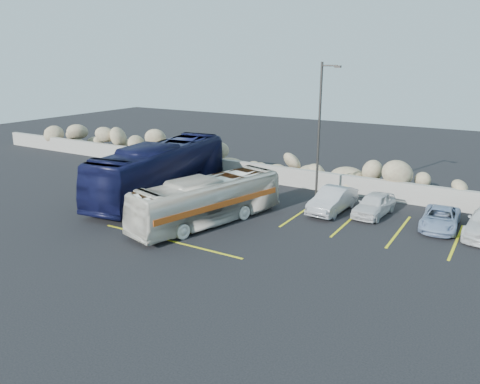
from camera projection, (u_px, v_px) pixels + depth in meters
The scene contains 10 objects.
ground at pixel (184, 246), 21.15m from camera, with size 90.00×90.00×0.00m, color black.
seawall at pixel (295, 177), 30.86m from camera, with size 60.00×0.40×1.20m, color gray.
riprap_pile at pixel (303, 164), 31.65m from camera, with size 54.00×2.80×2.60m, color #9A8365, non-canonical shape.
parking_lines at pixel (326, 228), 23.43m from camera, with size 18.16×9.36×0.01m.
lamppost at pixel (320, 129), 26.51m from camera, with size 1.14×0.18×8.00m.
vintage_bus at pixel (208, 200), 23.83m from camera, with size 2.04×8.73×2.43m, color beige.
tour_coach at pixel (161, 169), 28.58m from camera, with size 2.74×11.72×3.26m, color #101236.
car_a at pixel (374, 204), 25.18m from camera, with size 1.43×3.57×1.21m, color silver.
car_b at pixel (333, 200), 25.76m from camera, with size 1.41×4.03×1.33m, color #B0B1B5.
car_d at pixel (440, 219), 23.26m from camera, with size 1.70×3.69×1.03m, color #889EC1.
Camera 1 is at (12.31, -15.50, 8.24)m, focal length 35.00 mm.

